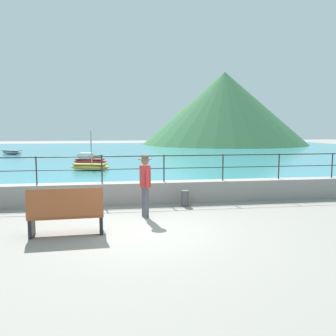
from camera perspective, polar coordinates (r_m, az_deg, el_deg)
ground_plane at (r=8.66m, az=-4.47°, el=-10.22°), size 120.00×120.00×0.00m
promenade_wall at (r=11.68m, az=-5.64°, el=-4.04°), size 20.00×0.56×0.70m
railing at (r=11.54m, az=-5.70°, el=0.74°), size 18.44×0.04×0.90m
lake_water at (r=34.20m, az=-7.66°, el=2.41°), size 64.00×44.32×0.06m
hill_main at (r=52.98m, az=9.15°, el=9.58°), size 24.26×24.26×10.64m
bench_main at (r=8.47m, az=-16.30°, el=-6.93°), size 1.72×0.62×1.13m
person_walking at (r=9.73m, az=-3.76°, el=-2.42°), size 0.38×0.56×1.75m
bollard at (r=11.21m, az=2.80°, el=-4.97°), size 0.24×0.24×0.51m
boat_0 at (r=24.10m, az=-12.74°, el=1.27°), size 2.46×1.56×0.76m
boat_1 at (r=20.70m, az=-12.60°, el=0.24°), size 2.45×1.45×2.19m
boat_2 at (r=27.57m, az=-12.63°, el=1.80°), size 2.43×1.99×2.19m
boat_3 at (r=35.31m, az=-24.15°, el=2.39°), size 2.41×2.04×0.36m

